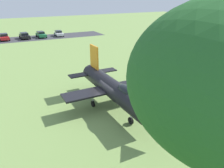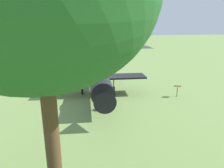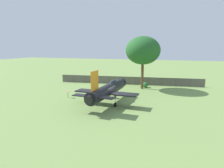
% 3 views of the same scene
% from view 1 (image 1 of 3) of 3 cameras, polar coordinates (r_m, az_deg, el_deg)
% --- Properties ---
extents(ground_plane, '(200.00, 200.00, 0.00)m').
position_cam_1_polar(ground_plane, '(20.03, 0.14, -6.32)').
color(ground_plane, '#75934C').
extents(parking_strip, '(35.85, 10.10, 0.00)m').
position_cam_1_polar(parking_strip, '(57.73, -20.12, 11.49)').
color(parking_strip, '#38383D').
rests_on(parking_strip, ground_plane).
extents(display_jet, '(8.90, 12.40, 5.09)m').
position_cam_1_polar(display_jet, '(18.86, 0.68, -1.54)').
color(display_jet, black).
rests_on(display_jet, ground_plane).
extents(info_plaque, '(0.69, 0.57, 1.14)m').
position_cam_1_polar(info_plaque, '(22.96, 17.26, -1.13)').
color(info_plaque, '#333333').
rests_on(info_plaque, ground_plane).
extents(parked_car_white, '(2.35, 4.36, 1.39)m').
position_cam_1_polar(parked_car_white, '(58.78, -14.09, 13.06)').
color(parked_car_white, silver).
rests_on(parked_car_white, ground_plane).
extents(parked_car_green, '(2.01, 4.42, 1.46)m').
position_cam_1_polar(parked_car_green, '(57.93, -18.48, 12.49)').
color(parked_car_green, '#1E6B3D').
rests_on(parked_car_green, ground_plane).
extents(parked_car_black, '(2.17, 4.46, 1.43)m').
position_cam_1_polar(parked_car_black, '(57.47, -22.40, 11.89)').
color(parked_car_black, black).
rests_on(parked_car_black, ground_plane).
extents(parked_car_red, '(2.16, 4.05, 1.55)m').
position_cam_1_polar(parked_car_red, '(57.26, -26.95, 11.18)').
color(parked_car_red, red).
rests_on(parked_car_red, ground_plane).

